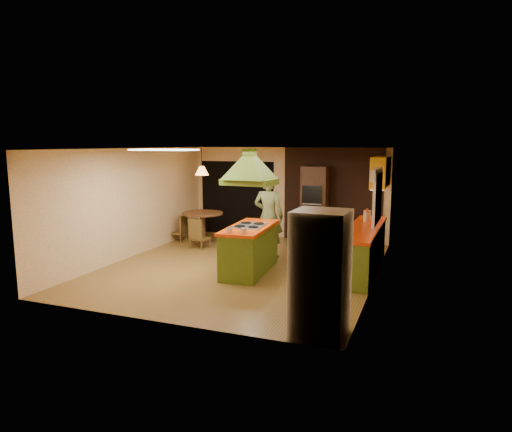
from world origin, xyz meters
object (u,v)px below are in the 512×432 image
at_px(wall_oven, 314,205).
at_px(canister_large, 367,216).
at_px(refrigerator, 320,274).
at_px(dining_table, 203,221).
at_px(man, 269,216).
at_px(kitchen_island, 250,249).

relative_size(wall_oven, canister_large, 8.71).
distance_m(wall_oven, canister_large, 2.21).
distance_m(refrigerator, dining_table, 6.43).
bearing_deg(dining_table, canister_large, -6.96).
bearing_deg(wall_oven, man, -110.02).
bearing_deg(canister_large, kitchen_island, -141.53).
bearing_deg(dining_table, refrigerator, -48.42).
relative_size(man, canister_large, 8.25).
xyz_separation_m(kitchen_island, refrigerator, (2.05, -2.60, 0.39)).
xyz_separation_m(kitchen_island, man, (-0.05, 1.31, 0.47)).
height_order(dining_table, canister_large, canister_large).
distance_m(dining_table, canister_large, 4.38).
bearing_deg(wall_oven, dining_table, -162.20).
bearing_deg(dining_table, wall_oven, 20.56).
relative_size(refrigerator, wall_oven, 0.86).
height_order(kitchen_island, canister_large, canister_large).
distance_m(wall_oven, dining_table, 2.99).
relative_size(man, wall_oven, 0.95).
height_order(kitchen_island, dining_table, kitchen_island).
xyz_separation_m(refrigerator, wall_oven, (-1.50, 5.84, 0.14)).
distance_m(kitchen_island, man, 1.39).
relative_size(kitchen_island, man, 1.02).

